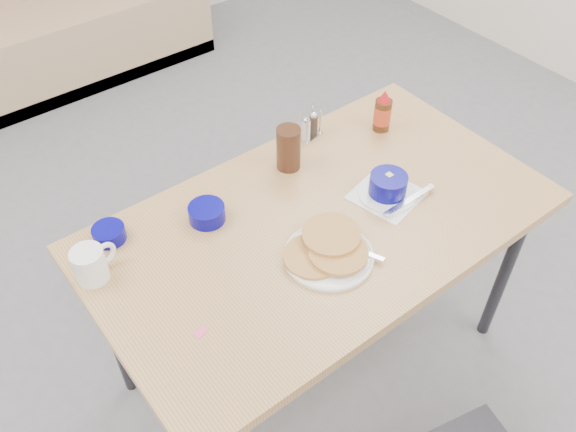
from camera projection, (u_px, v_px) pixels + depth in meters
ground at (357, 403)px, 2.23m from camera, size 6.00×6.00×0.00m
booth_bench at (40, 24)px, 3.55m from camera, size 1.90×0.56×1.22m
dining_table at (320, 233)px, 1.88m from camera, size 1.40×0.80×0.76m
pancake_plate at (328, 251)px, 1.72m from camera, size 0.26×0.26×0.05m
coffee_mug at (91, 264)px, 1.64m from camera, size 0.13×0.09×0.10m
grits_setting at (388, 187)px, 1.88m from camera, size 0.25×0.23×0.08m
creamer_bowl at (109, 234)px, 1.76m from camera, size 0.10×0.10×0.04m
butter_bowl at (207, 213)px, 1.82m from camera, size 0.11×0.11×0.05m
amber_tumbler at (288, 148)px, 1.96m from camera, size 0.09×0.09×0.15m
condiment_caddy at (310, 127)px, 2.10m from camera, size 0.10×0.07×0.10m
syrup_bottle at (383, 113)px, 2.11m from camera, size 0.06×0.06×0.16m
sugar_wrapper at (201, 332)px, 1.55m from camera, size 0.04×0.03×0.00m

